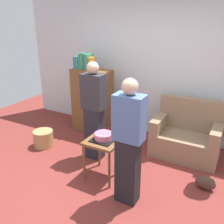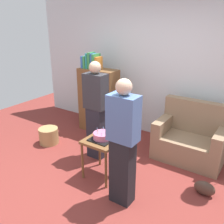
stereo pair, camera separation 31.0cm
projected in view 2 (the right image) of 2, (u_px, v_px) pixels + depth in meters
name	position (u px, v px, depth m)	size (l,w,h in m)	color
ground_plane	(101.00, 186.00, 3.54)	(8.00, 8.00, 0.00)	maroon
wall_back	(165.00, 68.00, 4.64)	(6.00, 0.10, 2.70)	silver
couch	(191.00, 139.00, 4.16)	(1.10, 0.70, 0.96)	#8C7054
bookshelf	(98.00, 99.00, 5.07)	(0.80, 0.36, 1.61)	brown
side_table	(102.00, 145.00, 3.61)	(0.48, 0.48, 0.61)	brown
birthday_cake	(102.00, 136.00, 3.56)	(0.32, 0.32, 0.17)	black
person_blowing_candles	(96.00, 111.00, 4.02)	(0.36, 0.22, 1.63)	#23232D
person_holding_cake	(123.00, 144.00, 2.99)	(0.36, 0.22, 1.63)	black
wicker_basket	(49.00, 136.00, 4.71)	(0.36, 0.36, 0.30)	#A88451
handbag	(204.00, 188.00, 3.35)	(0.28, 0.14, 0.20)	#473328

